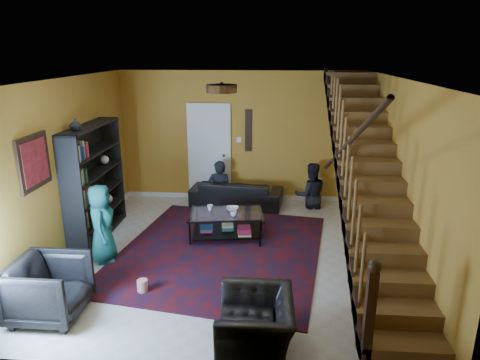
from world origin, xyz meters
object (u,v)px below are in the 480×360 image
at_px(bookshelf, 95,184).
at_px(coffee_table, 227,223).
at_px(sofa, 236,193).
at_px(armchair_right, 255,324).
at_px(armchair_left, 49,289).

height_order(bookshelf, coffee_table, bookshelf).
distance_m(sofa, coffee_table, 1.66).
distance_m(armchair_right, coffee_table, 2.95).
distance_m(armchair_left, armchair_right, 2.60).
height_order(armchair_right, coffee_table, armchair_right).
relative_size(armchair_right, coffee_table, 0.71).
distance_m(sofa, armchair_right, 4.59).
distance_m(armchair_left, coffee_table, 3.15).
bearing_deg(coffee_table, armchair_right, -77.86).
height_order(bookshelf, armchair_right, bookshelf).
bearing_deg(bookshelf, coffee_table, 0.93).
bearing_deg(bookshelf, armchair_right, -44.28).
height_order(armchair_left, coffee_table, armchair_left).
distance_m(sofa, armchair_left, 4.59).
height_order(sofa, coffee_table, sofa).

